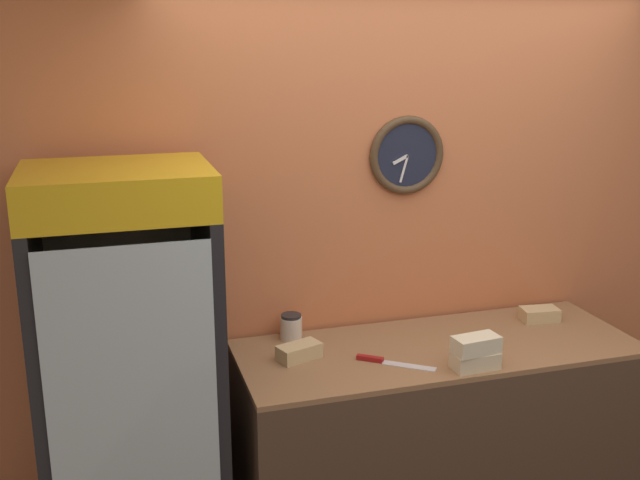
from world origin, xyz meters
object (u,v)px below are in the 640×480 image
(sandwich_flat_right, at_px, (539,314))
(beverage_cooler, at_px, (128,356))
(chefs_knife, at_px, (385,361))
(condiment_jar, at_px, (291,327))
(sandwich_stack_bottom, at_px, (475,361))
(sandwich_stack_middle, at_px, (476,345))
(sandwich_flat_left, at_px, (299,352))

(sandwich_flat_right, bearing_deg, beverage_cooler, -177.45)
(chefs_knife, xyz_separation_m, condiment_jar, (-0.33, 0.39, 0.05))
(sandwich_stack_bottom, relative_size, chefs_knife, 0.67)
(beverage_cooler, height_order, sandwich_stack_bottom, beverage_cooler)
(sandwich_stack_middle, bearing_deg, sandwich_flat_left, 155.80)
(sandwich_flat_right, height_order, chefs_knife, sandwich_flat_right)
(sandwich_stack_bottom, distance_m, sandwich_stack_middle, 0.08)
(sandwich_flat_left, bearing_deg, beverage_cooler, 179.02)
(beverage_cooler, height_order, condiment_jar, beverage_cooler)
(chefs_knife, bearing_deg, sandwich_stack_bottom, -25.16)
(sandwich_stack_middle, height_order, chefs_knife, sandwich_stack_middle)
(sandwich_stack_middle, distance_m, sandwich_flat_left, 0.79)
(sandwich_flat_left, height_order, chefs_knife, sandwich_flat_left)
(chefs_knife, bearing_deg, beverage_cooler, 171.48)
(sandwich_flat_left, relative_size, condiment_jar, 1.77)
(sandwich_stack_middle, bearing_deg, sandwich_flat_right, 35.61)
(beverage_cooler, distance_m, sandwich_flat_right, 2.06)
(sandwich_flat_left, distance_m, sandwich_flat_right, 1.31)
(sandwich_stack_middle, xyz_separation_m, chefs_knife, (-0.36, 0.17, -0.11))
(sandwich_stack_bottom, height_order, sandwich_flat_left, sandwich_stack_bottom)
(sandwich_stack_bottom, relative_size, condiment_jar, 1.68)
(beverage_cooler, bearing_deg, sandwich_flat_left, -0.98)
(beverage_cooler, relative_size, chefs_knife, 5.79)
(sandwich_flat_left, height_order, sandwich_flat_right, sandwich_flat_left)
(beverage_cooler, bearing_deg, condiment_jar, 16.11)
(beverage_cooler, relative_size, sandwich_stack_bottom, 8.69)
(sandwich_stack_bottom, bearing_deg, sandwich_flat_right, 35.61)
(sandwich_flat_right, distance_m, chefs_knife, 0.99)
(condiment_jar, bearing_deg, sandwich_stack_middle, -38.90)
(sandwich_flat_left, height_order, condiment_jar, condiment_jar)
(sandwich_stack_bottom, height_order, chefs_knife, sandwich_stack_bottom)
(chefs_knife, bearing_deg, condiment_jar, 130.46)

